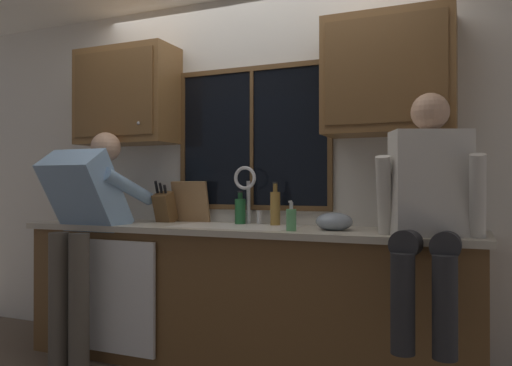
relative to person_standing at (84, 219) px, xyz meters
name	(u,v)px	position (x,y,z in m)	size (l,w,h in m)	color
back_wall	(259,173)	(0.99, 0.68, 0.31)	(5.38, 0.12, 2.55)	silver
window_glass	(253,138)	(0.97, 0.61, 0.56)	(1.10, 0.02, 0.95)	black
window_frame_top	(252,69)	(0.97, 0.60, 1.05)	(1.17, 0.02, 0.04)	brown
window_frame_bottom	(252,207)	(0.97, 0.60, 0.07)	(1.17, 0.02, 0.04)	brown
window_frame_left	(183,141)	(0.41, 0.60, 0.56)	(0.04, 0.02, 0.95)	brown
window_frame_right	(330,135)	(1.54, 0.60, 0.56)	(0.04, 0.02, 0.95)	brown
window_mullion_center	(252,138)	(0.97, 0.60, 0.56)	(0.02, 0.02, 0.95)	brown
lower_cabinet_run	(238,299)	(0.99, 0.33, -0.52)	(2.98, 0.58, 0.88)	brown
countertop	(237,230)	(0.99, 0.31, -0.06)	(3.04, 0.62, 0.04)	beige
dishwasher_front	(116,297)	(0.26, 0.01, -0.51)	(0.60, 0.02, 0.74)	white
upper_cabinet_left	(127,97)	(0.01, 0.45, 0.90)	(0.78, 0.36, 0.72)	brown
upper_cabinet_right	(388,75)	(1.94, 0.45, 0.90)	(0.78, 0.36, 0.72)	brown
sink	(235,241)	(0.97, 0.32, -0.14)	(0.80, 0.46, 0.21)	white
faucet	(247,188)	(0.98, 0.50, 0.21)	(0.18, 0.09, 0.40)	silver
person_standing	(84,219)	(0.00, 0.00, 0.00)	(0.53, 0.69, 1.57)	#595147
person_sitting_on_counter	(429,202)	(2.20, 0.05, 0.14)	(0.54, 0.66, 1.26)	#262628
knife_block	(165,207)	(0.34, 0.46, 0.06)	(0.12, 0.18, 0.32)	brown
cutting_board	(190,202)	(0.51, 0.54, 0.10)	(0.29, 0.02, 0.30)	#997047
mixing_bowl	(334,222)	(1.64, 0.30, 0.01)	(0.22, 0.22, 0.11)	#8C99A8
soap_dispenser	(291,219)	(1.42, 0.15, 0.02)	(0.06, 0.07, 0.18)	#59A566
bottle_green_glass	(275,207)	(1.19, 0.48, 0.08)	(0.07, 0.07, 0.29)	olive
bottle_tall_clear	(240,210)	(0.93, 0.50, 0.05)	(0.08, 0.08, 0.23)	#1E592D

